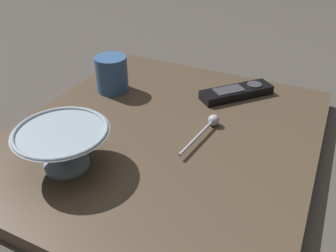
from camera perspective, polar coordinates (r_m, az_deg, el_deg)
The scene contains 6 objects.
ground_plane at distance 0.75m, azimuth -0.64°, elevation -3.09°, with size 6.00×6.00×0.00m, color #47423D.
table at distance 0.74m, azimuth -0.65°, elevation -2.00°, with size 0.66×0.60×0.03m.
cereal_bowl at distance 0.64m, azimuth -16.58°, elevation -3.13°, with size 0.17×0.17×0.08m.
coffee_mug at distance 0.88m, azimuth -9.11°, elevation 8.34°, with size 0.08×0.08×0.09m.
teaspoon at distance 0.73m, azimuth 6.79°, elevation 0.30°, with size 0.15×0.03×0.02m.
tv_remote_near at distance 0.87m, azimuth 11.08°, elevation 5.42°, with size 0.17×0.16×0.02m.
Camera 1 is at (0.54, 0.27, 0.44)m, focal length 37.56 mm.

